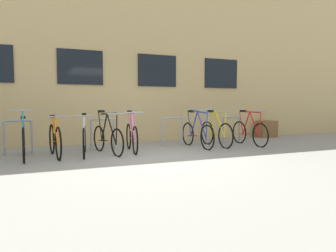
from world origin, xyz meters
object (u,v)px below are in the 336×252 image
object	(u,v)px
bicycle_orange	(55,140)
bicycle_yellow	(216,133)
bicycle_silver	(84,139)
bicycle_blue	(197,133)
bicycle_black	(107,138)
bicycle_teal	(24,140)
planter_box	(266,129)
bicycle_red	(249,132)
bicycle_pink	(132,136)

from	to	relation	value
bicycle_orange	bicycle_yellow	size ratio (longest dim) A/B	1.02
bicycle_silver	bicycle_blue	size ratio (longest dim) A/B	0.96
bicycle_orange	bicycle_black	size ratio (longest dim) A/B	1.01
bicycle_orange	bicycle_yellow	distance (m)	4.36
bicycle_teal	bicycle_orange	distance (m)	0.64
bicycle_teal	planter_box	world-z (taller)	bicycle_teal
bicycle_teal	bicycle_black	size ratio (longest dim) A/B	1.06
bicycle_teal	bicycle_red	distance (m)	6.05
bicycle_silver	bicycle_red	world-z (taller)	bicycle_red
bicycle_orange	bicycle_pink	distance (m)	1.85
bicycle_orange	planter_box	distance (m)	7.55
bicycle_silver	bicycle_black	xyz separation A→B (m)	(0.56, 0.05, -0.00)
bicycle_teal	bicycle_blue	xyz separation A→B (m)	(4.38, 0.17, -0.01)
bicycle_yellow	bicycle_black	xyz separation A→B (m)	(-3.15, -0.14, -0.01)
bicycle_silver	bicycle_blue	xyz separation A→B (m)	(3.09, 0.18, 0.01)
bicycle_pink	bicycle_red	distance (m)	3.56
bicycle_blue	bicycle_red	distance (m)	1.67
bicycle_silver	bicycle_red	size ratio (longest dim) A/B	1.00
bicycle_orange	bicycle_black	distance (m)	1.21
bicycle_red	bicycle_black	xyz separation A→B (m)	(-4.20, 0.01, -0.01)
bicycle_blue	bicycle_black	distance (m)	2.53
bicycle_red	planter_box	xyz separation A→B (m)	(1.98, 1.58, -0.09)
bicycle_teal	bicycle_pink	distance (m)	2.49
bicycle_pink	planter_box	size ratio (longest dim) A/B	2.49
bicycle_blue	bicycle_black	bearing A→B (deg)	-176.99
bicycle_blue	bicycle_yellow	bearing A→B (deg)	0.78
bicycle_pink	bicycle_silver	bearing A→B (deg)	-172.26
bicycle_orange	bicycle_red	distance (m)	5.40
bicycle_pink	bicycle_blue	bearing A→B (deg)	0.61
bicycle_orange	bicycle_red	world-z (taller)	bicycle_red
bicycle_orange	bicycle_pink	xyz separation A→B (m)	(1.85, 0.14, -0.00)
bicycle_pink	bicycle_yellow	xyz separation A→B (m)	(2.51, 0.03, 0.00)
bicycle_pink	bicycle_yellow	world-z (taller)	bicycle_pink
bicycle_blue	planter_box	xyz separation A→B (m)	(3.65, 1.43, -0.09)
bicycle_pink	bicycle_orange	bearing A→B (deg)	-175.64
bicycle_orange	bicycle_silver	bearing A→B (deg)	-1.91
bicycle_silver	bicycle_black	world-z (taller)	bicycle_black
bicycle_teal	bicycle_pink	world-z (taller)	bicycle_teal
planter_box	bicycle_orange	bearing A→B (deg)	-167.81
bicycle_silver	bicycle_black	distance (m)	0.56
bicycle_teal	bicycle_pink	xyz separation A→B (m)	(2.49, 0.15, -0.01)
bicycle_teal	bicycle_pink	bearing A→B (deg)	3.37
bicycle_blue	bicycle_black	world-z (taller)	bicycle_blue
bicycle_blue	bicycle_yellow	size ratio (longest dim) A/B	1.04
bicycle_pink	bicycle_blue	distance (m)	1.89
bicycle_silver	bicycle_blue	distance (m)	3.09
bicycle_teal	bicycle_red	bearing A→B (deg)	0.21
bicycle_blue	bicycle_yellow	distance (m)	0.62
bicycle_red	bicycle_black	distance (m)	4.20
bicycle_blue	bicycle_black	xyz separation A→B (m)	(-2.53, -0.13, -0.01)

